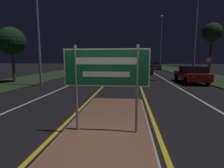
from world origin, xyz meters
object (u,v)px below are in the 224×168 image
object	(u,v)px
highway_sign	(106,71)
warning_sign	(208,66)
car_approaching_0	(98,73)
car_receding_0	(191,74)
car_receding_2	(156,65)
streetlight_right_near	(197,11)
car_receding_3	(149,64)
streetlight_right_far	(161,38)
car_receding_1	(145,69)
car_approaching_1	(95,67)
streetlight_left_near	(37,2)

from	to	relation	value
highway_sign	warning_sign	distance (m)	16.35
car_approaching_0	car_receding_0	bearing A→B (deg)	-2.17
car_receding_2	warning_sign	xyz separation A→B (m)	(2.51, -18.63, 0.61)
streetlight_right_near	car_receding_3	distance (m)	34.52
streetlight_right_far	car_receding_3	size ratio (longest dim) A/B	2.34
car_receding_3	car_receding_1	bearing A→B (deg)	-97.11
streetlight_right_far	car_approaching_1	size ratio (longest dim) A/B	2.39
highway_sign	car_receding_1	bearing A→B (deg)	82.39
car_receding_1	warning_sign	distance (m)	9.21
highway_sign	car_receding_1	world-z (taller)	highway_sign
highway_sign	car_approaching_1	xyz separation A→B (m)	(-5.78, 26.73, -0.97)
car_receding_3	warning_sign	xyz separation A→B (m)	(2.42, -32.55, 0.62)
streetlight_right_far	car_receding_2	bearing A→B (deg)	118.92
car_receding_1	car_approaching_0	bearing A→B (deg)	-118.60
streetlight_right_far	highway_sign	bearing A→B (deg)	-101.79
car_receding_2	car_approaching_1	xyz separation A→B (m)	(-11.68, -5.92, -0.04)
car_receding_1	car_receding_2	size ratio (longest dim) A/B	1.08
car_receding_0	car_receding_2	xyz separation A→B (m)	(-0.08, 21.24, 0.05)
streetlight_right_far	car_receding_1	world-z (taller)	streetlight_right_far
streetlight_right_far	car_receding_3	xyz separation A→B (m)	(-0.57, 15.11, -5.46)
streetlight_right_near	car_approaching_1	size ratio (longest dim) A/B	2.16
car_receding_3	car_approaching_0	size ratio (longest dim) A/B	1.00
streetlight_right_far	car_approaching_1	world-z (taller)	streetlight_right_far
streetlight_left_near	car_receding_0	world-z (taller)	streetlight_left_near
streetlight_right_near	car_approaching_1	world-z (taller)	streetlight_right_near
streetlight_left_near	streetlight_right_near	distance (m)	13.43
streetlight_right_near	car_approaching_0	world-z (taller)	streetlight_right_near
car_receding_2	streetlight_right_far	bearing A→B (deg)	-61.08
streetlight_right_far	car_receding_0	size ratio (longest dim) A/B	2.24
car_approaching_0	streetlight_left_near	bearing A→B (deg)	-138.71
car_receding_2	car_receding_3	size ratio (longest dim) A/B	0.94
car_approaching_0	car_approaching_1	world-z (taller)	car_approaching_1
car_receding_0	car_receding_2	bearing A→B (deg)	90.21
streetlight_left_near	car_receding_2	bearing A→B (deg)	63.42
streetlight_left_near	car_receding_3	bearing A→B (deg)	72.22
streetlight_right_far	car_approaching_0	world-z (taller)	streetlight_right_far
streetlight_left_near	car_receding_0	xyz separation A→B (m)	(12.26, 3.11, -5.46)
car_receding_2	car_approaching_1	distance (m)	13.10
car_receding_2	car_receding_3	xyz separation A→B (m)	(0.09, 13.91, -0.01)
streetlight_right_far	warning_sign	distance (m)	18.19
streetlight_right_near	car_approaching_0	bearing A→B (deg)	-175.06
car_receding_0	car_approaching_1	distance (m)	19.31
car_receding_1	car_receding_3	distance (m)	25.45
streetlight_left_near	highway_sign	bearing A→B (deg)	-52.95
highway_sign	car_receding_2	distance (m)	33.20
car_approaching_1	warning_sign	xyz separation A→B (m)	(14.19, -12.71, 0.65)
highway_sign	car_approaching_0	world-z (taller)	highway_sign
streetlight_right_near	car_receding_3	xyz separation A→B (m)	(-0.49, 34.07, -5.54)
car_receding_0	car_approaching_0	size ratio (longest dim) A/B	1.05
streetlight_left_near	streetlight_right_near	bearing A→B (deg)	18.17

